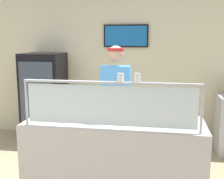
# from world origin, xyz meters

# --- Properties ---
(ground_plane) EXTENTS (12.00, 12.00, 0.00)m
(ground_plane) POSITION_xyz_m (0.98, 1.00, 0.00)
(ground_plane) COLOR tan
(ground_plane) RESTS_ON ground
(shop_rear_unit) EXTENTS (6.37, 0.13, 2.70)m
(shop_rear_unit) POSITION_xyz_m (0.98, 2.59, 1.36)
(shop_rear_unit) COLOR beige
(shop_rear_unit) RESTS_ON ground
(serving_counter) EXTENTS (1.97, 0.73, 0.95)m
(serving_counter) POSITION_xyz_m (0.98, 0.36, 0.47)
(serving_counter) COLOR #BCB7B2
(serving_counter) RESTS_ON ground
(sneeze_guard) EXTENTS (1.79, 0.06, 0.48)m
(sneeze_guard) POSITION_xyz_m (0.98, 0.06, 1.25)
(sneeze_guard) COLOR #B2B5BC
(sneeze_guard) RESTS_ON serving_counter
(pizza_tray) EXTENTS (0.50, 0.50, 0.04)m
(pizza_tray) POSITION_xyz_m (0.76, 0.41, 0.97)
(pizza_tray) COLOR #9EA0A8
(pizza_tray) RESTS_ON serving_counter
(pizza_server) EXTENTS (0.09, 0.28, 0.01)m
(pizza_server) POSITION_xyz_m (0.71, 0.39, 0.99)
(pizza_server) COLOR #ADAFB7
(pizza_server) RESTS_ON pizza_tray
(parmesan_shaker) EXTENTS (0.07, 0.07, 0.08)m
(parmesan_shaker) POSITION_xyz_m (1.09, 0.06, 1.47)
(parmesan_shaker) COLOR white
(parmesan_shaker) RESTS_ON sneeze_guard
(pepper_flake_shaker) EXTENTS (0.06, 0.06, 0.09)m
(pepper_flake_shaker) POSITION_xyz_m (1.26, 0.06, 1.47)
(pepper_flake_shaker) COLOR white
(pepper_flake_shaker) RESTS_ON sneeze_guard
(worker_figure) EXTENTS (0.41, 0.50, 1.76)m
(worker_figure) POSITION_xyz_m (0.90, 0.98, 1.01)
(worker_figure) COLOR #23232D
(worker_figure) RESTS_ON ground
(drink_fridge) EXTENTS (0.70, 0.65, 1.59)m
(drink_fridge) POSITION_xyz_m (-0.60, 2.14, 0.80)
(drink_fridge) COLOR black
(drink_fridge) RESTS_ON ground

